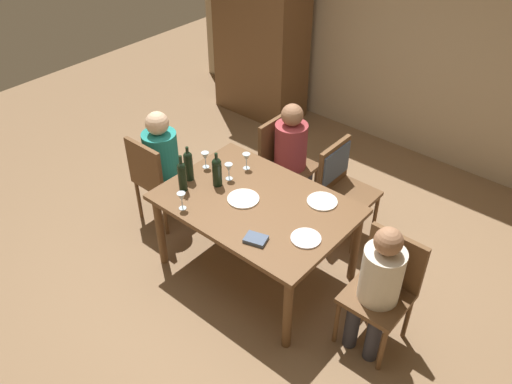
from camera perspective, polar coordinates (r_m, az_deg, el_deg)
ground_plane at (r=4.65m, az=0.00°, el=-8.40°), size 10.00×10.00×0.00m
rear_room_partition at (r=5.95m, az=18.02°, el=16.13°), size 6.40×0.12×2.70m
armoire_cabinet at (r=6.58m, az=0.55°, el=17.46°), size 1.18×0.62×2.18m
dining_table at (r=4.20m, az=0.00°, el=-2.04°), size 1.52×1.06×0.75m
chair_far_left at (r=5.07m, az=2.97°, el=3.76°), size 0.44×0.44×0.92m
chair_right_end at (r=3.91m, az=13.87°, el=-9.75°), size 0.44×0.44×0.92m
chair_left_end at (r=4.90m, az=-10.87°, el=1.78°), size 0.44×0.44×0.92m
chair_far_right at (r=4.74m, az=9.16°, el=1.54°), size 0.46×0.44×0.92m
person_woman_host at (r=4.94m, az=4.05°, el=4.49°), size 0.35×0.31×1.14m
person_man_bearded at (r=3.76m, az=13.28°, el=-9.60°), size 0.29×0.34×1.11m
person_man_guest at (r=4.89m, az=-10.05°, el=3.63°), size 0.32×0.36×1.15m
wine_bottle_tall_green at (r=4.26m, az=-4.30°, el=2.32°), size 0.08×0.08×0.31m
wine_bottle_dark_red at (r=4.23m, az=-8.09°, el=1.82°), size 0.07×0.07×0.33m
wine_bottle_short_olive at (r=4.35m, az=-7.41°, el=2.97°), size 0.08×0.08×0.32m
wine_glass_near_left at (r=4.50m, az=-5.58°, el=3.86°), size 0.07×0.07×0.15m
wine_glass_centre at (r=4.06m, az=-8.16°, el=-0.61°), size 0.07×0.07×0.15m
wine_glass_near_right at (r=4.34m, az=-3.00°, el=2.60°), size 0.07×0.07×0.15m
wine_glass_far at (r=4.47m, az=-1.07°, el=3.74°), size 0.07×0.07×0.15m
dinner_plate_host at (r=4.17m, az=-1.40°, el=-0.75°), size 0.26×0.26×0.01m
dinner_plate_guest_left at (r=3.83m, az=5.48°, el=-5.08°), size 0.23×0.23×0.01m
dinner_plate_guest_right at (r=4.17m, az=7.26°, el=-1.03°), size 0.24×0.24×0.01m
folded_napkin at (r=3.79m, az=-0.03°, el=-5.19°), size 0.19×0.16×0.03m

